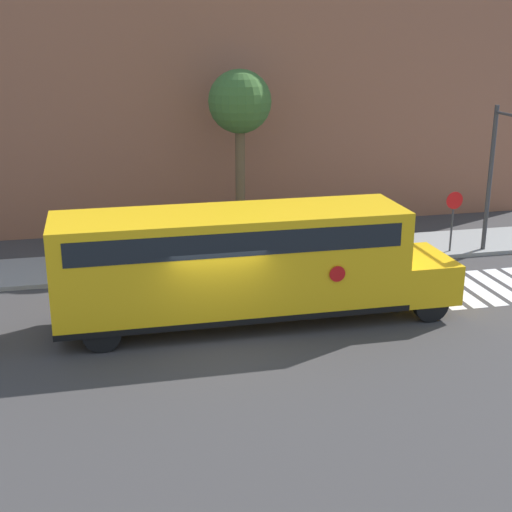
# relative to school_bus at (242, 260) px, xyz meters

# --- Properties ---
(ground_plane) EXTENTS (60.00, 60.00, 0.00)m
(ground_plane) POSITION_rel_school_bus_xyz_m (-0.86, -0.92, -1.86)
(ground_plane) COLOR #3A3838
(sidewalk_strip) EXTENTS (44.00, 3.00, 0.15)m
(sidewalk_strip) POSITION_rel_school_bus_xyz_m (-0.86, 5.58, -1.79)
(sidewalk_strip) COLOR gray
(sidewalk_strip) RESTS_ON ground
(building_backdrop) EXTENTS (32.00, 4.00, 10.77)m
(building_backdrop) POSITION_rel_school_bus_xyz_m (-0.86, 12.08, 3.52)
(building_backdrop) COLOR #935B42
(building_backdrop) RESTS_ON ground
(crosswalk_stripes) EXTENTS (5.40, 3.20, 0.01)m
(crosswalk_stripes) POSITION_rel_school_bus_xyz_m (8.24, 1.08, -1.86)
(crosswalk_stripes) COLOR white
(crosswalk_stripes) RESTS_ON ground
(school_bus) EXTENTS (11.26, 2.57, 3.24)m
(school_bus) POSITION_rel_school_bus_xyz_m (0.00, 0.00, 0.00)
(school_bus) COLOR yellow
(school_bus) RESTS_ON ground
(stop_sign) EXTENTS (0.64, 0.10, 2.39)m
(stop_sign) POSITION_rel_school_bus_xyz_m (8.74, 4.49, -0.31)
(stop_sign) COLOR #38383A
(stop_sign) RESTS_ON ground
(traffic_light) EXTENTS (0.28, 3.75, 5.42)m
(traffic_light) POSITION_rel_school_bus_xyz_m (10.06, 3.26, 1.76)
(traffic_light) COLOR #38383A
(traffic_light) RESTS_ON ground
(tree_near_sidewalk) EXTENTS (2.37, 2.37, 6.57)m
(tree_near_sidewalk) POSITION_rel_school_bus_xyz_m (1.59, 8.09, 3.38)
(tree_near_sidewalk) COLOR brown
(tree_near_sidewalk) RESTS_ON ground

